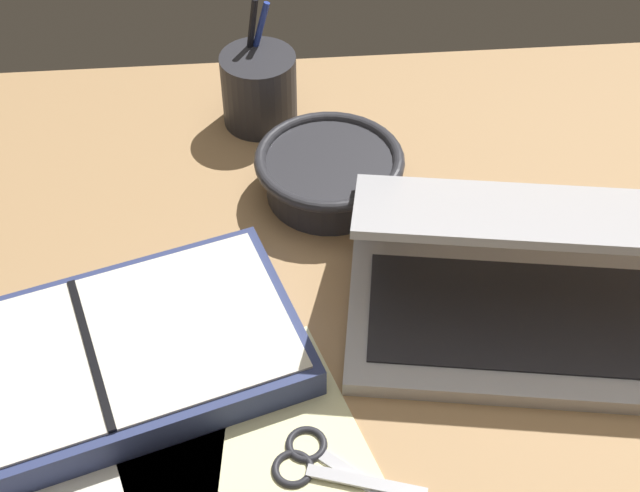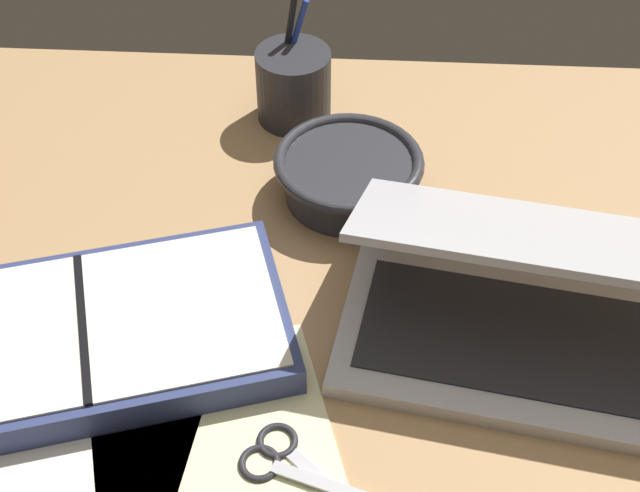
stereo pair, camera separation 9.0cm
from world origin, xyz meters
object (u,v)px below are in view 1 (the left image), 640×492
at_px(bowl, 329,172).
at_px(scissors, 317,464).
at_px(planner, 94,363).
at_px(laptop, 527,284).
at_px(pen_cup, 259,89).

distance_m(bowl, scissors, 0.37).
relative_size(planner, scissors, 3.26).
relative_size(laptop, scissors, 2.89).
xyz_separation_m(laptop, planner, (-0.43, -0.04, -0.03)).
distance_m(bowl, pen_cup, 0.17).
relative_size(bowl, pen_cup, 1.10).
bearing_deg(laptop, bowl, 141.44).
height_order(laptop, bowl, laptop).
bearing_deg(bowl, pen_cup, 116.73).
bearing_deg(bowl, laptop, -48.10).
bearing_deg(scissors, pen_cup, 123.36).
height_order(laptop, scissors, laptop).
distance_m(laptop, pen_cup, 0.44).
bearing_deg(pen_cup, planner, -113.84).
height_order(bowl, planner, bowl).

